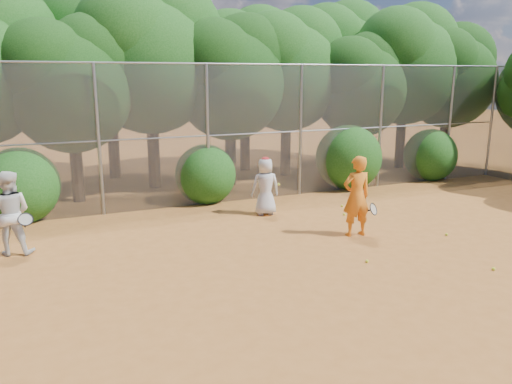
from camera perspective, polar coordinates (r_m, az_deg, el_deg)
name	(u,v)px	position (r m, az deg, el deg)	size (l,w,h in m)	color
ground	(354,269)	(10.02, 11.09, -8.64)	(80.00, 80.00, 0.00)	#9C5923
fence_back	(236,133)	(14.69, -2.24, 6.81)	(20.05, 0.09, 4.03)	gray
tree_2	(71,79)	(15.49, -20.37, 12.03)	(3.99, 3.47, 5.47)	black
tree_3	(151,52)	(16.84, -11.96, 15.35)	(4.89, 4.26, 6.70)	black
tree_4	(231,73)	(16.93, -2.91, 13.44)	(4.19, 3.64, 5.73)	black
tree_5	(288,65)	(18.67, 3.64, 14.29)	(4.51, 3.92, 6.17)	black
tree_6	(361,81)	(19.08, 11.87, 12.28)	(3.86, 3.36, 5.29)	black
tree_7	(406,60)	(21.09, 16.79, 14.28)	(4.77, 4.14, 6.53)	black
tree_8	(450,72)	(22.18, 21.28, 12.67)	(4.25, 3.70, 5.82)	black
tree_10	(109,48)	(18.85, -16.47, 15.55)	(5.15, 4.48, 7.06)	black
tree_11	(246,62)	(19.72, -1.20, 14.59)	(4.64, 4.03, 6.35)	black
tree_12	(338,55)	(22.33, 9.35, 15.16)	(5.02, 4.37, 6.88)	black
bush_0	(19,182)	(14.20, -25.42, 1.01)	(2.00, 2.00, 2.00)	#164912
bush_1	(205,172)	(14.85, -5.80, 2.33)	(1.80, 1.80, 1.80)	#164912
bush_2	(349,155)	(16.97, 10.54, 4.22)	(2.20, 2.20, 2.20)	#164912
bush_3	(430,153)	(19.15, 19.30, 4.25)	(1.90, 1.90, 1.90)	#164912
player_yellow	(357,196)	(11.80, 11.42, -0.48)	(0.88, 0.59, 1.90)	orange
player_teen	(265,186)	(13.38, 1.08, 0.68)	(0.83, 0.61, 1.58)	silver
player_white	(10,213)	(11.59, -26.34, -2.17)	(1.01, 0.87, 1.78)	silver
ball_0	(344,214)	(13.65, 10.06, -2.52)	(0.07, 0.07, 0.07)	#CEDF28
ball_1	(493,269)	(10.79, 25.50, -7.94)	(0.07, 0.07, 0.07)	#CEDF28
ball_2	(447,234)	(12.59, 20.95, -4.56)	(0.07, 0.07, 0.07)	#CEDF28
ball_3	(367,261)	(10.38, 12.58, -7.73)	(0.07, 0.07, 0.07)	#CEDF28
ball_4	(342,206)	(14.51, 9.80, -1.57)	(0.07, 0.07, 0.07)	#CEDF28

